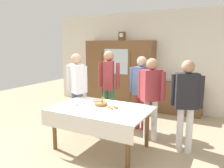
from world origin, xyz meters
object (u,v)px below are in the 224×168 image
tea_cup_back_edge (76,104)px  person_near_right_end (77,84)px  wall_cabinet (119,74)px  tea_cup_near_right (93,100)px  person_beside_shelf (151,92)px  mantel_clock (122,36)px  spoon_front_edge (94,115)px  book_stack (180,82)px  spoon_center (73,111)px  person_behind_table_right (141,86)px  bookshelf_low (179,99)px  dining_table (100,113)px  pastry_plate (113,108)px  tea_cup_center (82,102)px  person_by_cabinet (186,98)px  person_behind_table_left (109,80)px  bread_basket (101,104)px  spoon_mid_left (130,106)px

tea_cup_back_edge → person_near_right_end: (-0.43, 0.61, 0.22)m
tea_cup_back_edge → wall_cabinet: bearing=99.2°
tea_cup_near_right → person_beside_shelf: size_ratio=0.08×
mantel_clock → spoon_front_edge: (0.94, -2.96, -1.30)m
book_stack → person_near_right_end: person_near_right_end is taller
mantel_clock → spoon_front_edge: bearing=-72.5°
book_stack → person_beside_shelf: (-0.17, -1.88, 0.08)m
mantel_clock → spoon_center: (0.54, -2.95, -1.30)m
person_near_right_end → person_behind_table_right: bearing=27.1°
spoon_center → bookshelf_low: bearing=69.9°
dining_table → spoon_front_edge: bearing=-73.4°
pastry_plate → person_near_right_end: (-1.12, 0.50, 0.24)m
wall_cabinet → person_near_right_end: size_ratio=1.24×
tea_cup_center → person_near_right_end: 0.67m
spoon_center → person_near_right_end: bearing=123.7°
person_near_right_end → person_by_cabinet: size_ratio=1.04×
bookshelf_low → spoon_front_edge: 3.11m
book_stack → tea_cup_center: book_stack is taller
spoon_center → person_by_cabinet: person_by_cabinet is taller
wall_cabinet → person_behind_table_right: (1.20, -1.41, -0.01)m
tea_cup_center → spoon_center: size_ratio=1.09×
bookshelf_low → person_by_cabinet: bearing=-76.7°
wall_cabinet → person_near_right_end: (-0.00, -2.02, 0.03)m
person_behind_table_left → tea_cup_near_right: bearing=-83.2°
dining_table → tea_cup_back_edge: (-0.47, -0.04, 0.12)m
spoon_center → tea_cup_center: bearing=109.5°
tea_cup_center → bread_basket: bearing=4.7°
tea_cup_near_right → person_behind_table_left: 0.86m
bookshelf_low → person_behind_table_left: size_ratio=0.67×
book_stack → tea_cup_near_right: bearing=-116.5°
book_stack → bookshelf_low: bearing=180.0°
mantel_clock → person_near_right_end: (-0.08, -2.02, -1.05)m
tea_cup_center → person_behind_table_right: (0.75, 1.06, 0.19)m
mantel_clock → tea_cup_back_edge: (0.35, -2.63, -1.27)m
spoon_center → book_stack: bearing=69.9°
tea_cup_back_edge → person_near_right_end: size_ratio=0.08×
dining_table → tea_cup_near_right: (-0.34, 0.31, 0.12)m
tea_cup_near_right → tea_cup_back_edge: (-0.13, -0.35, 0.00)m
book_stack → tea_cup_near_right: book_stack is taller
bookshelf_low → person_by_cabinet: size_ratio=0.72×
spoon_mid_left → person_near_right_end: bearing=171.8°
tea_cup_back_edge → person_by_cabinet: 1.89m
spoon_front_edge → tea_cup_near_right: bearing=123.8°
wall_cabinet → mantel_clock: size_ratio=8.40×
spoon_center → person_by_cabinet: size_ratio=0.08×
book_stack → tea_cup_back_edge: book_stack is taller
person_behind_table_right → person_near_right_end: bearing=-152.9°
mantel_clock → spoon_front_edge: 3.37m
wall_cabinet → person_behind_table_right: wall_cabinet is taller
tea_cup_center → tea_cup_back_edge: bearing=-95.8°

